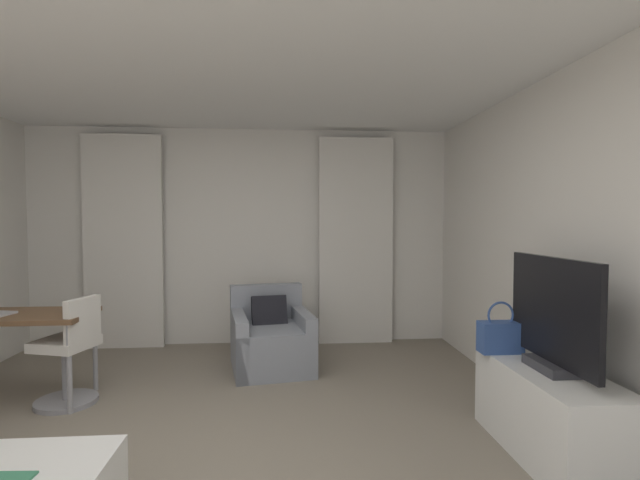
% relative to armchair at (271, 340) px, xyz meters
% --- Properties ---
extents(wall_window, '(5.12, 0.06, 2.60)m').
position_rel_armchair_xyz_m(wall_window, '(-0.36, 1.01, 1.02)').
color(wall_window, silver).
rests_on(wall_window, ground).
extents(wall_right, '(0.06, 6.12, 2.60)m').
position_rel_armchair_xyz_m(wall_right, '(2.17, -2.02, 1.02)').
color(wall_right, silver).
rests_on(wall_right, ground).
extents(ceiling, '(5.12, 6.12, 0.06)m').
position_rel_armchair_xyz_m(ceiling, '(-0.36, -2.02, 2.35)').
color(ceiling, white).
rests_on(ceiling, wall_left).
extents(curtain_left_panel, '(0.90, 0.06, 2.50)m').
position_rel_armchair_xyz_m(curtain_left_panel, '(-1.74, 0.88, 0.97)').
color(curtain_left_panel, silver).
rests_on(curtain_left_panel, ground).
extents(curtain_right_panel, '(0.90, 0.06, 2.50)m').
position_rel_armchair_xyz_m(curtain_right_panel, '(1.01, 0.88, 0.97)').
color(curtain_right_panel, silver).
rests_on(curtain_right_panel, ground).
extents(armchair, '(0.90, 0.99, 0.81)m').
position_rel_armchair_xyz_m(armchair, '(0.00, 0.00, 0.00)').
color(armchair, gray).
rests_on(armchair, ground).
extents(desk, '(1.32, 0.59, 0.74)m').
position_rel_armchair_xyz_m(desk, '(-2.14, -0.75, 0.40)').
color(desk, brown).
rests_on(desk, ground).
extents(desk_chair, '(0.50, 0.50, 0.88)m').
position_rel_armchair_xyz_m(desk_chair, '(-1.61, -0.81, 0.11)').
color(desk_chair, gray).
rests_on(desk_chair, ground).
extents(tv_console, '(0.48, 1.13, 0.56)m').
position_rel_armchair_xyz_m(tv_console, '(1.82, -1.91, -0.00)').
color(tv_console, white).
rests_on(tv_console, ground).
extents(tv_flatscreen, '(0.20, 0.92, 0.72)m').
position_rel_armchair_xyz_m(tv_flatscreen, '(1.82, -1.92, 0.61)').
color(tv_flatscreen, '#333338').
rests_on(tv_flatscreen, tv_console).
extents(handbag_primary, '(0.30, 0.14, 0.37)m').
position_rel_armchair_xyz_m(handbag_primary, '(1.68, -1.51, 0.40)').
color(handbag_primary, '#335193').
rests_on(handbag_primary, tv_console).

